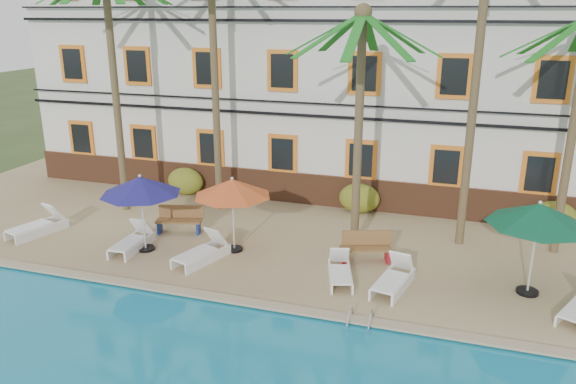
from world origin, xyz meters
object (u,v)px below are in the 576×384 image
(palm_a, at_px, (112,58))
(palm_c, at_px, (360,96))
(lounger_a, at_px, (38,225))
(lounger_e, at_px, (394,279))
(lounger_b, at_px, (133,241))
(bench_left, at_px, (179,219))
(umbrella_green, at_px, (539,215))
(umbrella_red, at_px, (232,188))
(bench_right, at_px, (365,246))
(umbrella_blue, at_px, (140,186))
(lounger_d, at_px, (340,271))
(palm_d, at_px, (480,40))
(palm_b, at_px, (214,49))
(pool_ladder, at_px, (360,324))
(lounger_c, at_px, (202,252))

(palm_a, relative_size, palm_c, 1.19)
(lounger_a, distance_m, lounger_e, 11.77)
(lounger_b, bearing_deg, bench_left, 67.17)
(umbrella_green, bearing_deg, umbrella_red, 178.46)
(palm_c, relative_size, bench_right, 4.64)
(lounger_a, bearing_deg, bench_right, 6.19)
(umbrella_red, xyz_separation_m, bench_left, (-2.32, 0.83, -1.55))
(umbrella_blue, relative_size, lounger_e, 1.25)
(lounger_a, distance_m, lounger_d, 10.31)
(palm_d, height_order, lounger_b, palm_d)
(umbrella_red, bearing_deg, lounger_b, -163.89)
(umbrella_green, relative_size, lounger_b, 1.42)
(bench_left, height_order, bench_right, same)
(palm_d, bearing_deg, palm_c, -158.29)
(palm_b, relative_size, pool_ladder, 12.33)
(palm_b, bearing_deg, bench_right, -26.43)
(palm_b, distance_m, umbrella_red, 5.51)
(palm_a, bearing_deg, umbrella_green, -10.26)
(umbrella_blue, distance_m, umbrella_red, 2.76)
(umbrella_green, relative_size, bench_left, 1.64)
(lounger_c, height_order, bench_right, bench_right)
(palm_a, height_order, bench_right, palm_a)
(lounger_b, xyz_separation_m, bench_right, (7.04, 1.33, 0.19))
(umbrella_red, bearing_deg, lounger_c, -120.83)
(palm_b, relative_size, palm_d, 0.92)
(umbrella_red, bearing_deg, palm_b, 120.56)
(lounger_e, height_order, bench_right, bench_right)
(palm_a, bearing_deg, palm_c, -5.31)
(palm_d, relative_size, lounger_b, 5.51)
(palm_a, bearing_deg, lounger_e, -17.62)
(bench_left, relative_size, bench_right, 1.00)
(palm_c, xyz_separation_m, umbrella_red, (-3.48, -1.45, -2.71))
(lounger_e, bearing_deg, lounger_d, 177.93)
(palm_c, bearing_deg, umbrella_blue, -159.86)
(palm_c, bearing_deg, lounger_c, -149.00)
(palm_c, relative_size, lounger_d, 4.11)
(umbrella_blue, distance_m, umbrella_green, 11.10)
(bench_left, bearing_deg, lounger_e, -14.13)
(lounger_a, bearing_deg, umbrella_green, 1.85)
(palm_b, relative_size, bench_right, 5.83)
(palm_a, distance_m, lounger_b, 6.54)
(lounger_a, bearing_deg, palm_b, 41.52)
(palm_a, height_order, lounger_c, palm_a)
(umbrella_green, xyz_separation_m, pool_ladder, (-3.92, -2.83, -2.20))
(lounger_a, bearing_deg, umbrella_blue, -1.13)
(palm_c, xyz_separation_m, lounger_d, (0.09, -2.42, -4.48))
(umbrella_green, height_order, lounger_b, umbrella_green)
(lounger_c, relative_size, bench_right, 1.27)
(pool_ladder, bearing_deg, palm_d, 69.80)
(lounger_b, bearing_deg, umbrella_red, 16.11)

